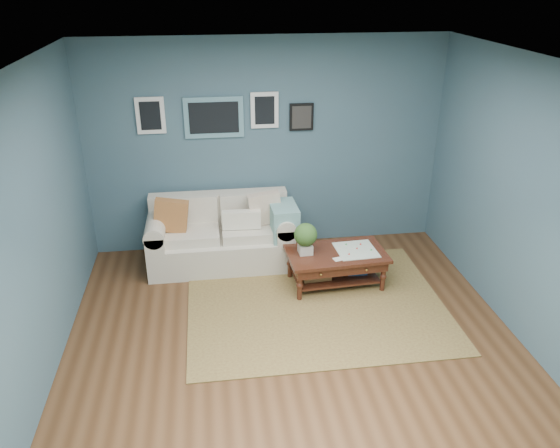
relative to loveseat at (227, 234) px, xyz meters
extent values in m
plane|color=brown|center=(0.56, -2.02, -0.38)|extent=(5.00, 5.00, 0.00)
plane|color=white|center=(0.56, -2.02, 2.32)|extent=(5.00, 5.00, 0.00)
cube|color=#3D5969|center=(0.56, 0.48, 0.97)|extent=(4.50, 0.02, 2.70)
cube|color=#3D5969|center=(-1.69, -2.02, 0.97)|extent=(0.02, 5.00, 2.70)
cube|color=#3D5969|center=(2.81, -2.02, 0.97)|extent=(0.02, 5.00, 2.70)
cube|color=#5E909E|center=(-0.08, 0.45, 1.37)|extent=(0.72, 0.03, 0.50)
cube|color=black|center=(-0.08, 0.43, 1.37)|extent=(0.60, 0.01, 0.38)
cube|color=white|center=(-0.83, 0.45, 1.42)|extent=(0.34, 0.03, 0.44)
cube|color=white|center=(0.54, 0.45, 1.44)|extent=(0.34, 0.03, 0.44)
cube|color=black|center=(1.00, 0.45, 1.34)|extent=(0.30, 0.03, 0.34)
cube|color=brown|center=(0.91, -1.11, -0.38)|extent=(2.81, 2.25, 0.01)
cube|color=#EEE1CB|center=(-0.08, -0.03, -0.19)|extent=(1.32, 0.82, 0.39)
cube|color=#EEE1CB|center=(-0.08, 0.28, 0.23)|extent=(1.73, 0.20, 0.45)
cube|color=#EEE1CB|center=(-0.85, -0.03, -0.09)|extent=(0.22, 0.82, 0.58)
cube|color=#EEE1CB|center=(0.69, -0.03, -0.09)|extent=(0.22, 0.82, 0.58)
cylinder|color=#EEE1CB|center=(-0.85, -0.03, 0.20)|extent=(0.24, 0.82, 0.24)
cylinder|color=#EEE1CB|center=(0.69, -0.03, 0.20)|extent=(0.24, 0.82, 0.24)
cube|color=#EEE1CB|center=(-0.43, -0.09, 0.07)|extent=(0.67, 0.52, 0.12)
cube|color=#EEE1CB|center=(0.27, -0.09, 0.07)|extent=(0.67, 0.52, 0.12)
cube|color=#EEE1CB|center=(-0.43, 0.17, 0.30)|extent=(0.67, 0.11, 0.33)
cube|color=#EEE1CB|center=(0.27, 0.17, 0.30)|extent=(0.67, 0.11, 0.33)
cube|color=#C87234|center=(-0.66, -0.08, 0.33)|extent=(0.45, 0.16, 0.44)
cube|color=#F0E0CE|center=(0.48, -0.02, 0.33)|extent=(0.44, 0.17, 0.43)
cube|color=silver|center=(0.18, -0.13, 0.25)|extent=(0.46, 0.11, 0.22)
cube|color=#74A49F|center=(0.69, -0.15, 0.05)|extent=(0.32, 0.51, 0.74)
cube|color=#37110B|center=(1.23, -0.72, 0.02)|extent=(1.17, 0.73, 0.04)
cube|color=#37110B|center=(1.23, -0.72, -0.05)|extent=(1.09, 0.65, 0.11)
cube|color=#37110B|center=(1.23, -0.72, -0.27)|extent=(0.99, 0.55, 0.02)
sphere|color=gold|center=(0.98, -1.04, -0.05)|extent=(0.03, 0.03, 0.03)
sphere|color=gold|center=(1.51, -1.01, -0.05)|extent=(0.03, 0.03, 0.03)
cylinder|color=#37110B|center=(0.75, -1.01, -0.19)|extent=(0.06, 0.06, 0.39)
cylinder|color=#37110B|center=(1.73, -0.95, -0.19)|extent=(0.06, 0.06, 0.39)
cylinder|color=#37110B|center=(0.72, -0.50, -0.19)|extent=(0.06, 0.06, 0.39)
cylinder|color=#37110B|center=(1.70, -0.44, -0.19)|extent=(0.06, 0.06, 0.39)
cube|color=beige|center=(0.86, -0.70, 0.10)|extent=(0.16, 0.16, 0.11)
sphere|color=#305421|center=(0.86, -0.70, 0.28)|extent=(0.26, 0.26, 0.26)
cube|color=white|center=(1.46, -0.71, 0.05)|extent=(0.48, 0.48, 0.01)
cube|color=#B37345|center=(0.99, -0.74, -0.17)|extent=(0.33, 0.25, 0.19)
cube|color=navy|center=(1.49, -0.69, -0.21)|extent=(0.24, 0.18, 0.11)
camera|label=1|loc=(-0.18, -6.13, 3.00)|focal=35.00mm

